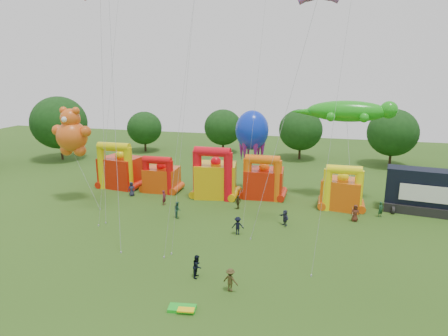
% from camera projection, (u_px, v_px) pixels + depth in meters
% --- Properties ---
extents(ground, '(160.00, 160.00, 0.00)m').
position_uv_depth(ground, '(133.00, 313.00, 28.58)').
color(ground, '#2A4C15').
rests_on(ground, ground).
extents(tree_ring, '(120.57, 122.64, 12.07)m').
position_uv_depth(tree_ring, '(117.00, 227.00, 27.91)').
color(tree_ring, '#352314').
rests_on(tree_ring, ground).
extents(bouncy_castle_0, '(6.00, 5.10, 6.89)m').
position_uv_depth(bouncy_castle_0, '(120.00, 170.00, 58.55)').
color(bouncy_castle_0, red).
rests_on(bouncy_castle_0, ground).
extents(bouncy_castle_1, '(4.78, 3.92, 5.29)m').
position_uv_depth(bouncy_castle_1, '(161.00, 177.00, 56.65)').
color(bouncy_castle_1, '#D2410B').
rests_on(bouncy_castle_1, ground).
extents(bouncy_castle_2, '(6.07, 5.19, 7.14)m').
position_uv_depth(bouncy_castle_2, '(215.00, 177.00, 54.03)').
color(bouncy_castle_2, '#D8A50B').
rests_on(bouncy_castle_2, ground).
extents(bouncy_castle_3, '(5.33, 4.37, 6.10)m').
position_uv_depth(bouncy_castle_3, '(264.00, 181.00, 53.84)').
color(bouncy_castle_3, red).
rests_on(bouncy_castle_3, ground).
extents(bouncy_castle_4, '(5.25, 4.49, 5.79)m').
position_uv_depth(bouncy_castle_4, '(342.00, 191.00, 49.55)').
color(bouncy_castle_4, '#EA580C').
rests_on(bouncy_castle_4, ground).
extents(stage_trailer, '(8.87, 4.35, 5.40)m').
position_uv_depth(stage_trailer, '(423.00, 192.00, 48.11)').
color(stage_trailer, black).
rests_on(stage_trailer, ground).
extents(teddy_bear_kite, '(7.77, 4.63, 12.46)m').
position_uv_depth(teddy_bear_kite, '(79.00, 158.00, 50.79)').
color(teddy_bear_kite, '#D95618').
rests_on(teddy_bear_kite, ground).
extents(gecko_kite, '(13.27, 9.04, 13.20)m').
position_uv_depth(gecko_kite, '(348.00, 137.00, 50.43)').
color(gecko_kite, '#1D9D16').
rests_on(gecko_kite, ground).
extents(octopus_kite, '(4.54, 7.26, 11.65)m').
position_uv_depth(octopus_kite, '(251.00, 142.00, 54.58)').
color(octopus_kite, '#0D2BC5').
rests_on(octopus_kite, ground).
extents(parafoil_kites, '(27.60, 11.57, 28.87)m').
position_uv_depth(parafoil_kites, '(163.00, 107.00, 39.68)').
color(parafoil_kites, red).
rests_on(parafoil_kites, ground).
extents(diamond_kites, '(26.07, 15.61, 37.33)m').
position_uv_depth(diamond_kites, '(208.00, 83.00, 38.50)').
color(diamond_kites, red).
rests_on(diamond_kites, ground).
extents(folded_kite_bundle, '(2.13, 1.33, 0.31)m').
position_uv_depth(folded_kite_bundle, '(183.00, 309.00, 28.88)').
color(folded_kite_bundle, green).
rests_on(folded_kite_bundle, ground).
extents(spectator_0, '(1.11, 0.89, 1.96)m').
position_uv_depth(spectator_0, '(132.00, 189.00, 54.68)').
color(spectator_0, '#23243B').
rests_on(spectator_0, ground).
extents(spectator_1, '(0.58, 0.77, 1.92)m').
position_uv_depth(spectator_1, '(164.00, 198.00, 51.11)').
color(spectator_1, maroon).
rests_on(spectator_1, ground).
extents(spectator_2, '(1.13, 1.19, 1.94)m').
position_uv_depth(spectator_2, '(177.00, 210.00, 46.73)').
color(spectator_2, '#1A4230').
rests_on(spectator_2, ground).
extents(spectator_3, '(1.37, 0.93, 1.96)m').
position_uv_depth(spectator_3, '(238.00, 226.00, 41.92)').
color(spectator_3, black).
rests_on(spectator_3, ground).
extents(spectator_4, '(0.81, 1.10, 1.73)m').
position_uv_depth(spectator_4, '(238.00, 202.00, 49.66)').
color(spectator_4, '#393316').
rests_on(spectator_4, ground).
extents(spectator_5, '(1.45, 1.65, 1.81)m').
position_uv_depth(spectator_5, '(285.00, 218.00, 44.38)').
color(spectator_5, '#25273E').
rests_on(spectator_5, ground).
extents(spectator_6, '(0.98, 0.66, 1.97)m').
position_uv_depth(spectator_6, '(355.00, 213.00, 45.56)').
color(spectator_6, '#502417').
rests_on(spectator_6, ground).
extents(spectator_7, '(0.82, 0.77, 1.87)m').
position_uv_depth(spectator_7, '(381.00, 209.00, 46.91)').
color(spectator_7, '#194023').
rests_on(spectator_7, ground).
extents(spectator_8, '(0.77, 0.98, 1.97)m').
position_uv_depth(spectator_8, '(197.00, 266.00, 33.32)').
color(spectator_8, black).
rests_on(spectator_8, ground).
extents(spectator_9, '(1.38, 1.00, 1.92)m').
position_uv_depth(spectator_9, '(230.00, 280.00, 31.18)').
color(spectator_9, '#3E3619').
rests_on(spectator_9, ground).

